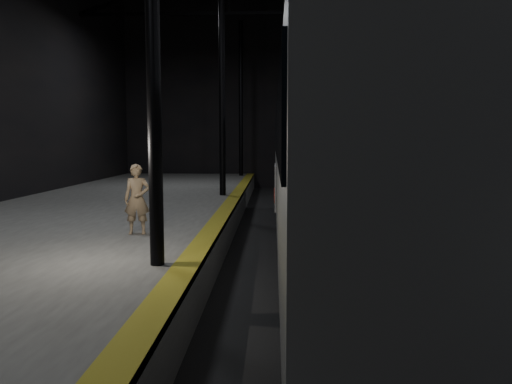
{
  "coord_description": "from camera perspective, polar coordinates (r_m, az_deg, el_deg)",
  "views": [
    {
      "loc": [
        -1.64,
        -13.04,
        3.3
      ],
      "look_at": [
        -2.09,
        -0.41,
        2.0
      ],
      "focal_mm": 35.0,
      "sensor_mm": 36.0,
      "label": 1
    }
  ],
  "objects": [
    {
      "name": "track",
      "position": [
        13.53,
        9.01,
        -8.02
      ],
      "size": [
        2.4,
        43.0,
        0.24
      ],
      "color": "#3F3328",
      "rests_on": "ground"
    },
    {
      "name": "ground",
      "position": [
        13.55,
        9.01,
        -8.3
      ],
      "size": [
        44.0,
        44.0,
        0.0
      ],
      "primitive_type": "plane",
      "color": "black",
      "rests_on": "ground"
    },
    {
      "name": "train",
      "position": [
        13.77,
        8.91,
        5.42
      ],
      "size": [
        3.22,
        21.52,
        5.75
      ],
      "color": "#9FA2A7",
      "rests_on": "ground"
    },
    {
      "name": "woman",
      "position": [
        12.64,
        -13.44,
        -0.79
      ],
      "size": [
        0.68,
        0.48,
        1.74
      ],
      "primitive_type": "imported",
      "rotation": [
        0.0,
        0.0,
        0.11
      ],
      "color": "tan",
      "rests_on": "platform_left"
    },
    {
      "name": "tactile_strip",
      "position": [
        13.34,
        -4.95,
        -4.06
      ],
      "size": [
        0.5,
        43.8,
        0.01
      ],
      "primitive_type": "cube",
      "color": "olive",
      "rests_on": "platform_left"
    },
    {
      "name": "platform_left",
      "position": [
        14.57,
        -21.85,
        -5.64
      ],
      "size": [
        9.0,
        43.8,
        1.0
      ],
      "primitive_type": "cube",
      "color": "#4A4A48",
      "rests_on": "ground"
    }
  ]
}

